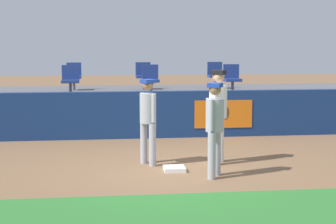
{
  "coord_description": "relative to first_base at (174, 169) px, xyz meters",
  "views": [
    {
      "loc": [
        -1.37,
        -10.14,
        2.43
      ],
      "look_at": [
        -0.03,
        0.9,
        1.0
      ],
      "focal_mm": 58.36,
      "sensor_mm": 36.0,
      "label": 1
    }
  ],
  "objects": [
    {
      "name": "seat_front_left",
      "position": [
        -2.2,
        5.1,
        1.39
      ],
      "size": [
        0.47,
        0.44,
        0.84
      ],
      "color": "#4C4C51",
      "rests_on": "bleacher_platform"
    },
    {
      "name": "player_fielder_home",
      "position": [
        0.96,
        0.54,
        1.05
      ],
      "size": [
        0.54,
        0.5,
        1.88
      ],
      "rotation": [
        0.0,
        0.0,
        -2.08
      ],
      "color": "white",
      "rests_on": "ground_plane"
    },
    {
      "name": "seat_back_right",
      "position": [
        2.23,
        6.9,
        1.39
      ],
      "size": [
        0.47,
        0.44,
        0.84
      ],
      "color": "#4C4C51",
      "rests_on": "bleacher_platform"
    },
    {
      "name": "bleacher_platform",
      "position": [
        0.03,
        6.23,
        0.44
      ],
      "size": [
        18.0,
        4.8,
        0.96
      ],
      "primitive_type": "cube",
      "color": "#59595E",
      "rests_on": "ground_plane"
    },
    {
      "name": "first_base",
      "position": [
        0.0,
        0.0,
        0.0
      ],
      "size": [
        0.4,
        0.4,
        0.08
      ],
      "primitive_type": "cube",
      "color": "white",
      "rests_on": "ground_plane"
    },
    {
      "name": "seat_back_left",
      "position": [
        -2.19,
        6.9,
        1.39
      ],
      "size": [
        0.45,
        0.44,
        0.84
      ],
      "color": "#4C4C51",
      "rests_on": "bleacher_platform"
    },
    {
      "name": "player_runner_visitor",
      "position": [
        -0.45,
        0.6,
        0.95
      ],
      "size": [
        0.44,
        0.44,
        1.7
      ],
      "rotation": [
        0.0,
        0.0,
        -1.05
      ],
      "color": "#9EA3AD",
      "rests_on": "ground_plane"
    },
    {
      "name": "field_wall",
      "position": [
        0.03,
        3.66,
        0.55
      ],
      "size": [
        18.0,
        0.26,
        1.19
      ],
      "color": "navy",
      "rests_on": "ground_plane"
    },
    {
      "name": "seat_front_center",
      "position": [
        0.01,
        5.1,
        1.39
      ],
      "size": [
        0.45,
        0.44,
        0.84
      ],
      "color": "#4C4C51",
      "rests_on": "bleacher_platform"
    },
    {
      "name": "ground_plane",
      "position": [
        0.03,
        0.1,
        -0.04
      ],
      "size": [
        60.0,
        60.0,
        0.0
      ],
      "primitive_type": "plane",
      "color": "brown"
    },
    {
      "name": "grass_foreground_strip",
      "position": [
        0.03,
        -2.97,
        -0.04
      ],
      "size": [
        18.0,
        2.8,
        0.01
      ],
      "primitive_type": "cube",
      "color": "#2D722D",
      "rests_on": "ground_plane"
    },
    {
      "name": "seat_back_center",
      "position": [
        -0.06,
        6.9,
        1.39
      ],
      "size": [
        0.47,
        0.44,
        0.84
      ],
      "color": "#4C4C51",
      "rests_on": "bleacher_platform"
    },
    {
      "name": "seat_front_right",
      "position": [
        2.33,
        5.1,
        1.39
      ],
      "size": [
        0.45,
        0.44,
        0.84
      ],
      "color": "#4C4C51",
      "rests_on": "bleacher_platform"
    },
    {
      "name": "player_coach_visitor",
      "position": [
        0.65,
        -0.57,
        0.95
      ],
      "size": [
        0.44,
        0.44,
        1.71
      ],
      "rotation": [
        0.0,
        0.0,
        -2.09
      ],
      "color": "#9EA3AD",
      "rests_on": "ground_plane"
    }
  ]
}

